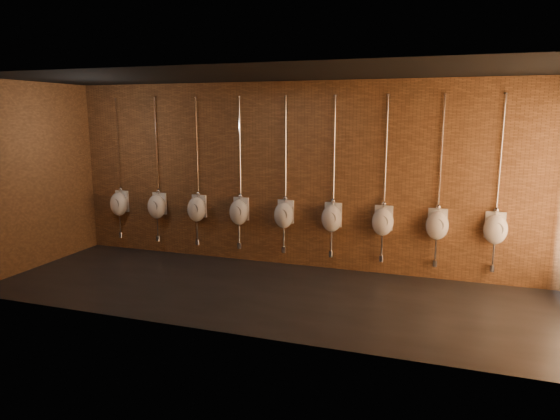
% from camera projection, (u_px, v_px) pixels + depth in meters
% --- Properties ---
extents(ground, '(8.50, 8.50, 0.00)m').
position_uv_depth(ground, '(264.00, 292.00, 7.55)').
color(ground, black).
rests_on(ground, ground).
extents(room_shell, '(8.54, 3.04, 3.22)m').
position_uv_depth(room_shell, '(264.00, 159.00, 7.17)').
color(room_shell, black).
rests_on(room_shell, ground).
extents(urinal_0, '(0.38, 0.34, 2.71)m').
position_uv_depth(urinal_0, '(119.00, 203.00, 9.78)').
color(urinal_0, white).
rests_on(urinal_0, ground).
extents(urinal_1, '(0.38, 0.34, 2.71)m').
position_uv_depth(urinal_1, '(157.00, 206.00, 9.51)').
color(urinal_1, white).
rests_on(urinal_1, ground).
extents(urinal_2, '(0.38, 0.34, 2.71)m').
position_uv_depth(urinal_2, '(197.00, 208.00, 9.24)').
color(urinal_2, white).
rests_on(urinal_2, ground).
extents(urinal_3, '(0.38, 0.34, 2.71)m').
position_uv_depth(urinal_3, '(239.00, 211.00, 8.97)').
color(urinal_3, white).
rests_on(urinal_3, ground).
extents(urinal_4, '(0.38, 0.34, 2.71)m').
position_uv_depth(urinal_4, '(284.00, 214.00, 8.70)').
color(urinal_4, white).
rests_on(urinal_4, ground).
extents(urinal_5, '(0.38, 0.34, 2.71)m').
position_uv_depth(urinal_5, '(332.00, 217.00, 8.43)').
color(urinal_5, white).
rests_on(urinal_5, ground).
extents(urinal_6, '(0.38, 0.34, 2.71)m').
position_uv_depth(urinal_6, '(383.00, 221.00, 8.16)').
color(urinal_6, white).
rests_on(urinal_6, ground).
extents(urinal_7, '(0.38, 0.34, 2.71)m').
position_uv_depth(urinal_7, '(437.00, 224.00, 7.89)').
color(urinal_7, white).
rests_on(urinal_7, ground).
extents(urinal_8, '(0.38, 0.34, 2.71)m').
position_uv_depth(urinal_8, '(495.00, 228.00, 7.63)').
color(urinal_8, white).
rests_on(urinal_8, ground).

